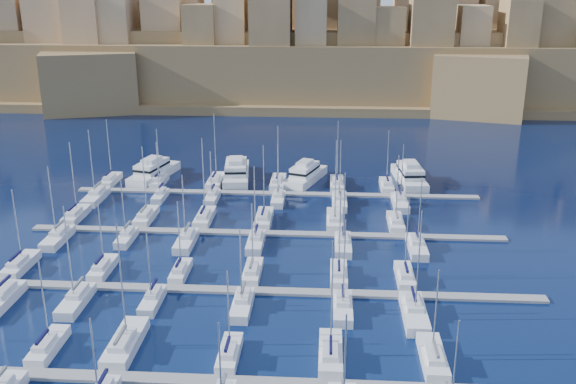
# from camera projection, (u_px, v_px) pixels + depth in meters

# --- Properties ---
(ground) EXTENTS (600.00, 600.00, 0.00)m
(ground) POSITION_uv_depth(u_px,v_px,m) (259.00, 258.00, 104.01)
(ground) COLOR #050D33
(ground) RESTS_ON ground
(pontoon_near) EXTENTS (84.00, 2.00, 0.40)m
(pontoon_near) POSITION_uv_depth(u_px,v_px,m) (228.00, 382.00, 71.79)
(pontoon_near) COLOR slate
(pontoon_near) RESTS_ON ground
(pontoon_mid_near) EXTENTS (84.00, 2.00, 0.40)m
(pontoon_mid_near) POSITION_uv_depth(u_px,v_px,m) (251.00, 291.00, 92.60)
(pontoon_mid_near) COLOR slate
(pontoon_mid_near) RESTS_ON ground
(pontoon_mid_far) EXTENTS (84.00, 2.00, 0.40)m
(pontoon_mid_far) POSITION_uv_depth(u_px,v_px,m) (265.00, 233.00, 113.41)
(pontoon_mid_far) COLOR slate
(pontoon_mid_far) RESTS_ON ground
(pontoon_far) EXTENTS (84.00, 2.00, 0.40)m
(pontoon_far) POSITION_uv_depth(u_px,v_px,m) (276.00, 193.00, 134.22)
(pontoon_far) COLOR slate
(pontoon_far) RESTS_ON ground
(sailboat_1) EXTENTS (2.47, 8.23, 12.13)m
(sailboat_1) POSITION_uv_depth(u_px,v_px,m) (48.00, 346.00, 77.72)
(sailboat_1) COLOR silver
(sailboat_1) RESTS_ON ground
(sailboat_2) EXTENTS (3.19, 10.64, 16.46)m
(sailboat_2) POSITION_uv_depth(u_px,v_px,m) (125.00, 343.00, 78.27)
(sailboat_2) COLOR silver
(sailboat_2) RESTS_ON ground
(sailboat_3) EXTENTS (2.35, 7.83, 11.64)m
(sailboat_3) POSITION_uv_depth(u_px,v_px,m) (229.00, 354.00, 76.21)
(sailboat_3) COLOR silver
(sailboat_3) RESTS_ON ground
(sailboat_4) EXTENTS (2.79, 9.30, 15.33)m
(sailboat_4) POSITION_uv_depth(u_px,v_px,m) (331.00, 354.00, 76.15)
(sailboat_4) COLOR silver
(sailboat_4) RESTS_ON ground
(sailboat_5) EXTENTS (2.76, 9.19, 12.10)m
(sailboat_5) POSITION_uv_depth(u_px,v_px,m) (433.00, 358.00, 75.39)
(sailboat_5) COLOR silver
(sailboat_5) RESTS_ON ground
(sailboat_12) EXTENTS (2.71, 9.03, 13.18)m
(sailboat_12) POSITION_uv_depth(u_px,v_px,m) (21.00, 265.00, 99.74)
(sailboat_12) COLOR silver
(sailboat_12) RESTS_ON ground
(sailboat_13) EXTENTS (2.47, 8.23, 12.15)m
(sailboat_13) POSITION_uv_depth(u_px,v_px,m) (103.00, 268.00, 98.58)
(sailboat_13) COLOR silver
(sailboat_13) RESTS_ON ground
(sailboat_14) EXTENTS (2.26, 7.52, 12.14)m
(sailboat_14) POSITION_uv_depth(u_px,v_px,m) (181.00, 271.00, 97.52)
(sailboat_14) COLOR silver
(sailboat_14) RESTS_ON ground
(sailboat_15) EXTENTS (2.51, 8.36, 11.88)m
(sailboat_15) POSITION_uv_depth(u_px,v_px,m) (253.00, 272.00, 97.25)
(sailboat_15) COLOR silver
(sailboat_15) RESTS_ON ground
(sailboat_16) EXTENTS (2.55, 8.49, 14.13)m
(sailboat_16) POSITION_uv_depth(u_px,v_px,m) (339.00, 274.00, 96.52)
(sailboat_16) COLOR silver
(sailboat_16) RESTS_ON ground
(sailboat_17) EXTENTS (2.54, 8.47, 13.52)m
(sailboat_17) POSITION_uv_depth(u_px,v_px,m) (405.00, 276.00, 95.92)
(sailboat_17) COLOR silver
(sailboat_17) RESTS_ON ground
(sailboat_18) EXTENTS (3.19, 10.62, 14.85)m
(sailboat_18) POSITION_uv_depth(u_px,v_px,m) (0.00, 300.00, 88.62)
(sailboat_18) COLOR silver
(sailboat_18) RESTS_ON ground
(sailboat_19) EXTENTS (2.73, 9.10, 15.12)m
(sailboat_19) POSITION_uv_depth(u_px,v_px,m) (76.00, 300.00, 88.70)
(sailboat_19) COLOR silver
(sailboat_19) RESTS_ON ground
(sailboat_20) EXTENTS (2.27, 7.58, 11.17)m
(sailboat_20) POSITION_uv_depth(u_px,v_px,m) (152.00, 300.00, 88.79)
(sailboat_20) COLOR silver
(sailboat_20) RESTS_ON ground
(sailboat_21) EXTENTS (2.56, 8.53, 12.39)m
(sailboat_21) POSITION_uv_depth(u_px,v_px,m) (242.00, 305.00, 87.58)
(sailboat_21) COLOR silver
(sailboat_21) RESTS_ON ground
(sailboat_22) EXTENTS (2.58, 8.59, 14.00)m
(sailboat_22) POSITION_uv_depth(u_px,v_px,m) (343.00, 308.00, 86.73)
(sailboat_22) COLOR silver
(sailboat_22) RESTS_ON ground
(sailboat_23) EXTENTS (3.07, 10.24, 15.80)m
(sailboat_23) POSITION_uv_depth(u_px,v_px,m) (414.00, 313.00, 85.39)
(sailboat_23) COLOR silver
(sailboat_23) RESTS_ON ground
(sailboat_24) EXTENTS (2.71, 9.02, 14.98)m
(sailboat_24) POSITION_uv_depth(u_px,v_px,m) (76.00, 215.00, 120.52)
(sailboat_24) COLOR silver
(sailboat_24) RESTS_ON ground
(sailboat_25) EXTENTS (2.76, 9.21, 14.36)m
(sailboat_25) POSITION_uv_depth(u_px,v_px,m) (146.00, 216.00, 119.81)
(sailboat_25) COLOR silver
(sailboat_25) RESTS_ON ground
(sailboat_26) EXTENTS (2.83, 9.44, 16.08)m
(sailboat_26) POSITION_uv_depth(u_px,v_px,m) (205.00, 217.00, 119.25)
(sailboat_26) COLOR silver
(sailboat_26) RESTS_ON ground
(sailboat_27) EXTENTS (2.90, 9.68, 14.92)m
(sailboat_27) POSITION_uv_depth(u_px,v_px,m) (264.00, 219.00, 118.70)
(sailboat_27) COLOR silver
(sailboat_27) RESTS_ON ground
(sailboat_28) EXTENTS (3.00, 9.99, 15.91)m
(sailboat_28) POSITION_uv_depth(u_px,v_px,m) (335.00, 220.00, 118.05)
(sailboat_28) COLOR silver
(sailboat_28) RESTS_ON ground
(sailboat_29) EXTENTS (2.68, 8.93, 13.59)m
(sailboat_29) POSITION_uv_depth(u_px,v_px,m) (396.00, 222.00, 116.90)
(sailboat_29) COLOR silver
(sailboat_29) RESTS_ON ground
(sailboat_30) EXTENTS (2.82, 9.39, 13.99)m
(sailboat_30) POSITION_uv_depth(u_px,v_px,m) (58.00, 238.00, 110.08)
(sailboat_30) COLOR silver
(sailboat_30) RESTS_ON ground
(sailboat_31) EXTENTS (2.29, 7.62, 11.39)m
(sailboat_31) POSITION_uv_depth(u_px,v_px,m) (127.00, 237.00, 110.20)
(sailboat_31) COLOR silver
(sailboat_31) RESTS_ON ground
(sailboat_32) EXTENTS (2.79, 9.30, 12.89)m
(sailboat_32) POSITION_uv_depth(u_px,v_px,m) (186.00, 241.00, 108.78)
(sailboat_32) COLOR silver
(sailboat_32) RESTS_ON ground
(sailboat_33) EXTENTS (2.63, 8.76, 14.46)m
(sailboat_33) POSITION_uv_depth(u_px,v_px,m) (256.00, 242.00, 108.32)
(sailboat_33) COLOR silver
(sailboat_33) RESTS_ON ground
(sailboat_34) EXTENTS (2.74, 9.12, 13.76)m
(sailboat_34) POSITION_uv_depth(u_px,v_px,m) (343.00, 244.00, 107.27)
(sailboat_34) COLOR silver
(sailboat_34) RESTS_ON ground
(sailboat_35) EXTENTS (2.79, 9.29, 13.19)m
(sailboat_35) POSITION_uv_depth(u_px,v_px,m) (417.00, 246.00, 106.46)
(sailboat_35) COLOR silver
(sailboat_35) RESTS_ON ground
(sailboat_36) EXTENTS (2.63, 8.75, 14.56)m
(sailboat_36) POSITION_uv_depth(u_px,v_px,m) (111.00, 180.00, 141.24)
(sailboat_36) COLOR silver
(sailboat_36) RESTS_ON ground
(sailboat_37) EXTENTS (2.52, 8.40, 12.67)m
(sailboat_37) POSITION_uv_depth(u_px,v_px,m) (159.00, 181.00, 140.44)
(sailboat_37) COLOR silver
(sailboat_37) RESTS_ON ground
(sailboat_38) EXTENTS (3.04, 10.14, 15.99)m
(sailboat_38) POSITION_uv_depth(u_px,v_px,m) (216.00, 181.00, 140.48)
(sailboat_38) COLOR silver
(sailboat_38) RESTS_ON ground
(sailboat_39) EXTENTS (3.00, 10.00, 13.49)m
(sailboat_39) POSITION_uv_depth(u_px,v_px,m) (278.00, 182.00, 139.61)
(sailboat_39) COLOR silver
(sailboat_39) RESTS_ON ground
(sailboat_40) EXTENTS (2.89, 9.64, 14.77)m
(sailboat_40) POSITION_uv_depth(u_px,v_px,m) (337.00, 184.00, 138.67)
(sailboat_40) COLOR silver
(sailboat_40) RESTS_ON ground
(sailboat_41) EXTENTS (2.64, 8.82, 13.06)m
(sailboat_41) POSITION_uv_depth(u_px,v_px,m) (387.00, 185.00, 137.65)
(sailboat_41) COLOR silver
(sailboat_41) RESTS_ON ground
(sailboat_42) EXTENTS (3.03, 10.10, 15.07)m
(sailboat_42) POSITION_uv_depth(u_px,v_px,m) (96.00, 196.00, 130.61)
(sailboat_42) COLOR silver
(sailboat_42) RESTS_ON ground
(sailboat_43) EXTENTS (2.18, 7.26, 12.49)m
(sailboat_43) POSITION_uv_depth(u_px,v_px,m) (160.00, 196.00, 131.16)
(sailboat_43) COLOR silver
(sailboat_43) RESTS_ON ground
(sailboat_44) EXTENTS (2.33, 7.77, 10.78)m
(sailboat_44) POSITION_uv_depth(u_px,v_px,m) (212.00, 197.00, 130.29)
(sailboat_44) COLOR silver
(sailboat_44) RESTS_ON ground
(sailboat_45) EXTENTS (2.47, 8.24, 12.48)m
(sailboat_45) POSITION_uv_depth(u_px,v_px,m) (278.00, 199.00, 129.26)
(sailboat_45) COLOR silver
(sailboat_45) RESTS_ON ground
(sailboat_46) EXTENTS (2.93, 9.76, 13.77)m
(sailboat_46) POSITION_uv_depth(u_px,v_px,m) (339.00, 201.00, 127.80)
(sailboat_46) COLOR silver
(sailboat_46) RESTS_ON ground
(sailboat_47) EXTENTS (2.87, 9.58, 13.10)m
(sailboat_47) POSITION_uv_depth(u_px,v_px,m) (400.00, 203.00, 127.17)
(sailboat_47) COLOR silver
(sailboat_47) RESTS_ON ground
(motor_yacht_a) EXTENTS (8.73, 17.29, 5.25)m
(motor_yacht_a) POSITION_uv_depth(u_px,v_px,m) (153.00, 171.00, 144.41)
(motor_yacht_a) COLOR silver
(motor_yacht_a) RESTS_ON ground
(motor_yacht_b) EXTENTS (7.30, 18.48, 5.25)m
(motor_yacht_b) POSITION_uv_depth(u_px,v_px,m) (236.00, 172.00, 143.92)
(motor_yacht_b) COLOR silver
(motor_yacht_b) RESTS_ON ground
(motor_yacht_c) EXTENTS (9.47, 16.12, 5.25)m
(motor_yacht_c) POSITION_uv_depth(u_px,v_px,m) (305.00, 174.00, 141.84)
(motor_yacht_c) COLOR silver
(motor_yacht_c) RESTS_ON ground
(motor_yacht_d) EXTENTS (6.60, 17.49, 5.25)m
(motor_yacht_d) POSITION_uv_depth(u_px,v_px,m) (410.00, 175.00, 141.20)
(motor_yacht_d) COLOR silver
(motor_yacht_d) RESTS_ON ground
(fortified_city) EXTENTS (460.00, 108.95, 59.52)m
(fortified_city) POSITION_uv_depth(u_px,v_px,m) (301.00, 55.00, 246.20)
(fortified_city) COLOR brown
(fortified_city) RESTS_ON ground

